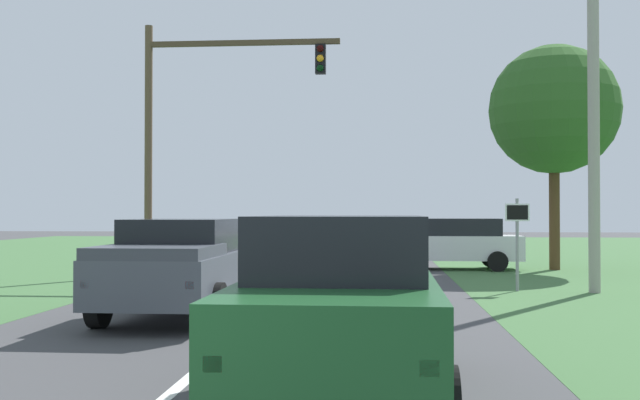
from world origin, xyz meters
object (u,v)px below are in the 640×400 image
object	(u,v)px
keep_moving_sign	(517,232)
red_suv_near	(342,304)
oak_tree_right	(554,110)
traffic_light	(195,113)
pickup_truck_lead	(182,266)
crossing_suv_far	(452,243)
utility_pole_right	(593,80)

from	to	relation	value
keep_moving_sign	red_suv_near	bearing A→B (deg)	-108.79
oak_tree_right	traffic_light	bearing A→B (deg)	-164.50
traffic_light	pickup_truck_lead	bearing A→B (deg)	-77.36
red_suv_near	traffic_light	xyz separation A→B (m)	(-5.36, 15.08, 4.05)
keep_moving_sign	crossing_suv_far	xyz separation A→B (m)	(-0.93, 7.13, -0.57)
crossing_suv_far	utility_pole_right	bearing A→B (deg)	-69.60
red_suv_near	keep_moving_sign	bearing A→B (deg)	71.21
keep_moving_sign	crossing_suv_far	size ratio (longest dim) A/B	0.48
red_suv_near	pickup_truck_lead	xyz separation A→B (m)	(-3.36, 6.15, -0.07)
utility_pole_right	crossing_suv_far	bearing A→B (deg)	110.40
red_suv_near	oak_tree_right	size ratio (longest dim) A/B	0.64
traffic_light	utility_pole_right	xyz separation A→B (m)	(11.00, -4.09, 0.15)
pickup_truck_lead	oak_tree_right	xyz separation A→B (m)	(9.71, 12.18, 4.54)
red_suv_near	traffic_light	size ratio (longest dim) A/B	0.63
traffic_light	oak_tree_right	size ratio (longest dim) A/B	1.02
traffic_light	utility_pole_right	size ratio (longest dim) A/B	0.75
keep_moving_sign	utility_pole_right	world-z (taller)	utility_pole_right
traffic_light	keep_moving_sign	xyz separation A→B (m)	(9.19, -3.83, -3.58)
oak_tree_right	keep_moving_sign	bearing A→B (deg)	-109.64
red_suv_near	crossing_suv_far	size ratio (longest dim) A/B	1.02
pickup_truck_lead	keep_moving_sign	world-z (taller)	keep_moving_sign
pickup_truck_lead	keep_moving_sign	xyz separation A→B (m)	(7.19, 5.10, 0.54)
red_suv_near	pickup_truck_lead	bearing A→B (deg)	118.67
oak_tree_right	utility_pole_right	size ratio (longest dim) A/B	0.74
pickup_truck_lead	traffic_light	size ratio (longest dim) A/B	0.70
traffic_light	keep_moving_sign	distance (m)	10.58
traffic_light	oak_tree_right	distance (m)	12.16
keep_moving_sign	traffic_light	bearing A→B (deg)	157.36
traffic_light	utility_pole_right	bearing A→B (deg)	-20.38
utility_pole_right	traffic_light	bearing A→B (deg)	159.62
pickup_truck_lead	keep_moving_sign	size ratio (longest dim) A/B	2.38
pickup_truck_lead	oak_tree_right	bearing A→B (deg)	51.43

